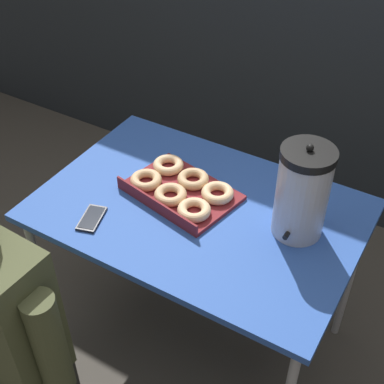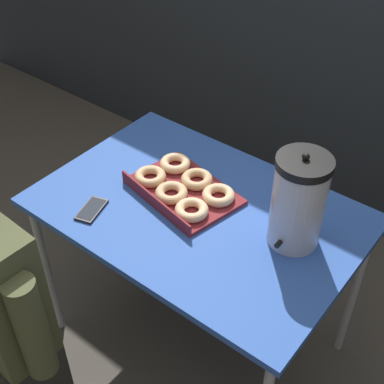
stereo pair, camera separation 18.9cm
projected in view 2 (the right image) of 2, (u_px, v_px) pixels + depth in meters
name	position (u px, v px, depth m)	size (l,w,h in m)	color
ground_plane	(197.00, 336.00, 2.41)	(12.00, 12.00, 0.00)	#4C473F
folding_table	(198.00, 220.00, 1.95)	(1.14, 0.77, 0.77)	#2D56B2
donut_box	(183.00, 188.00, 1.96)	(0.44, 0.35, 0.05)	maroon
coffee_urn	(298.00, 201.00, 1.69)	(0.18, 0.20, 0.35)	silver
cell_phone	(91.00, 210.00, 1.90)	(0.10, 0.15, 0.01)	black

